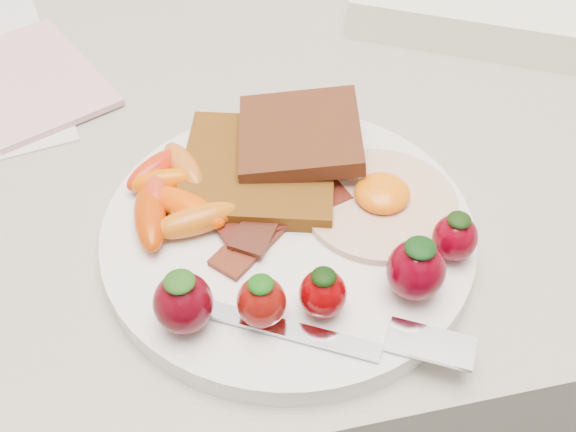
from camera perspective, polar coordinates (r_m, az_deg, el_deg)
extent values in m
cube|color=gray|center=(0.99, -0.23, -12.75)|extent=(2.00, 0.60, 0.90)
cylinder|color=white|center=(0.53, 0.00, -1.41)|extent=(0.27, 0.27, 0.02)
cube|color=#412B0F|center=(0.55, -2.32, 3.76)|extent=(0.14, 0.14, 0.01)
cube|color=black|center=(0.56, 0.95, 6.47)|extent=(0.11, 0.11, 0.02)
cylinder|color=white|center=(0.54, 7.27, 0.99)|extent=(0.14, 0.14, 0.01)
ellipsoid|color=orange|center=(0.53, 7.46, 1.81)|extent=(0.05, 0.05, 0.02)
cube|color=#450F04|center=(0.52, -1.73, -0.89)|extent=(0.09, 0.09, 0.00)
cube|color=#320C06|center=(0.52, -0.19, 0.17)|extent=(0.10, 0.05, 0.00)
cube|color=black|center=(0.53, -1.27, 0.96)|extent=(0.08, 0.10, 0.00)
ellipsoid|color=#E86100|center=(0.55, -9.79, 2.68)|extent=(0.05, 0.02, 0.02)
ellipsoid|color=#E74800|center=(0.52, -8.04, 0.70)|extent=(0.06, 0.06, 0.02)
ellipsoid|color=#B83500|center=(0.52, -10.84, -0.05)|extent=(0.03, 0.07, 0.02)
ellipsoid|color=#C35E18|center=(0.56, -8.23, 3.91)|extent=(0.04, 0.06, 0.02)
ellipsoid|color=red|center=(0.56, -10.35, 3.69)|extent=(0.06, 0.05, 0.02)
ellipsoid|color=#C55C0E|center=(0.51, -7.27, -0.34)|extent=(0.07, 0.03, 0.02)
ellipsoid|color=red|center=(0.54, -10.36, 1.95)|extent=(0.02, 0.05, 0.02)
ellipsoid|color=#4C020C|center=(0.45, -8.28, -6.84)|extent=(0.04, 0.04, 0.04)
ellipsoid|color=#1C4610|center=(0.44, -8.58, -5.15)|extent=(0.02, 0.02, 0.01)
ellipsoid|color=#700B07|center=(0.46, -2.10, -6.82)|extent=(0.03, 0.03, 0.04)
ellipsoid|color=#114B0A|center=(0.44, -2.16, -5.41)|extent=(0.02, 0.02, 0.01)
ellipsoid|color=#710002|center=(0.46, 2.76, -6.16)|extent=(0.03, 0.03, 0.03)
ellipsoid|color=black|center=(0.45, 2.85, -4.79)|extent=(0.02, 0.02, 0.01)
ellipsoid|color=#59000E|center=(0.47, 10.08, -4.24)|extent=(0.04, 0.04, 0.04)
ellipsoid|color=black|center=(0.46, 10.43, -2.49)|extent=(0.02, 0.02, 0.01)
ellipsoid|color=#65000F|center=(0.50, 13.05, -1.69)|extent=(0.03, 0.03, 0.03)
ellipsoid|color=black|center=(0.49, 13.39, -0.30)|extent=(0.02, 0.02, 0.01)
cube|color=silver|center=(0.46, -0.67, -8.78)|extent=(0.12, 0.08, 0.00)
cube|color=white|center=(0.46, 11.22, -9.89)|extent=(0.06, 0.05, 0.00)
cube|color=#D69CA9|center=(0.72, -19.88, 10.08)|extent=(0.17, 0.20, 0.01)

